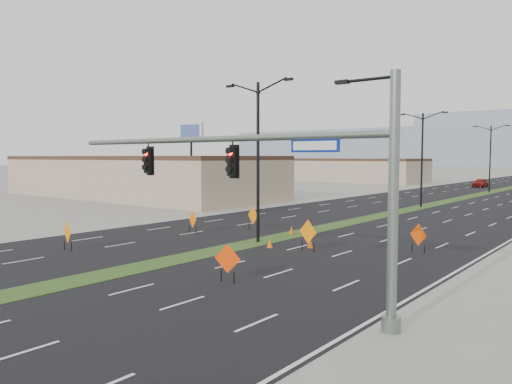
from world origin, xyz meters
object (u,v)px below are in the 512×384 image
Objects in this scene: construction_sign_3 at (308,233)px; cone_3 at (291,230)px; construction_sign_5 at (418,236)px; streetlight_0 at (258,156)px; construction_sign_2 at (253,216)px; pole_sign_west at (191,138)px; car_left at (480,183)px; cone_2 at (310,243)px; construction_sign_0 at (68,233)px; cone_1 at (313,232)px; streetlight_2 at (490,157)px; streetlight_1 at (422,157)px; cone_0 at (270,243)px; construction_sign_4 at (228,260)px; construction_sign_1 at (193,220)px; signal_mast at (271,174)px.

construction_sign_3 reaches higher than cone_3.
construction_sign_5 is 2.72× the size of cone_3.
streetlight_0 is 5.74× the size of construction_sign_2.
pole_sign_west is (-20.28, 13.78, 2.05)m from streetlight_0.
car_left is 65.16m from cone_3.
car_left is 69.03m from cone_2.
pole_sign_west is at bearing 164.81° from construction_sign_3.
construction_sign_0 is 14.10m from cone_2.
cone_1 is (4.95, 0.44, -0.72)m from construction_sign_2.
streetlight_2 is 5.49× the size of construction_sign_3.
construction_sign_0 is at bearing -118.57° from construction_sign_5.
streetlight_1 is 24.74m from construction_sign_2.
streetlight_0 reaches higher than construction_sign_2.
streetlight_1 is 5.76× the size of construction_sign_0.
cone_0 is 2.40m from cone_2.
construction_sign_3 is at bearing -120.39° from construction_sign_5.
streetlight_2 is at bearing -70.58° from car_left.
pole_sign_west is (-13.44, 22.78, 6.45)m from construction_sign_0.
construction_sign_3 reaches higher than construction_sign_4.
construction_sign_3 is 1.12× the size of construction_sign_5.
pole_sign_west is at bearing 146.03° from cone_0.
construction_sign_1 is 6.98m from cone_3.
streetlight_1 reaches higher than construction_sign_2.
construction_sign_5 is 9.38m from cone_3.
cone_2 is 28.35m from pole_sign_west.
construction_sign_1 is (-14.47, 10.04, -3.85)m from signal_mast.
construction_sign_0 is at bearing -127.13° from construction_sign_3.
signal_mast is 1.78× the size of pole_sign_west.
pole_sign_west is (-21.64, 9.43, 7.17)m from cone_1.
construction_sign_5 reaches higher than construction_sign_1.
cone_1 is at bearing 51.88° from construction_sign_1.
signal_mast is at bearing -58.00° from cone_3.
pole_sign_west is at bearing 153.91° from cone_3.
construction_sign_2 is 2.90× the size of cone_3.
streetlight_0 is at bearing -28.74° from construction_sign_2.
streetlight_2 is 51.92m from cone_1.
car_left is at bearing 104.47° from construction_sign_0.
signal_mast reaches higher than construction_sign_4.
streetlight_1 reaches higher than construction_sign_5.
streetlight_2 reaches higher than cone_3.
signal_mast reaches higher than cone_3.
signal_mast is 26.51× the size of cone_1.
construction_sign_0 is 9.09m from construction_sign_1.
streetlight_2 is 46.88m from pole_sign_west.
construction_sign_3 is at bearing -11.55° from construction_sign_2.
construction_sign_1 reaches higher than cone_1.
cone_2 is at bearing -83.34° from car_left.
signal_mast reaches higher than construction_sign_5.
cone_0 is at bearing -46.32° from pole_sign_west.
construction_sign_4 reaches higher than cone_2.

